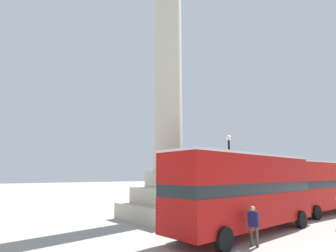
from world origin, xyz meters
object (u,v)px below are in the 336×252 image
monument_column (168,109)px  bus_b (245,189)px  pedestrian_near_lamp (253,224)px  bus_a (322,184)px  equestrian_statue (216,190)px  street_lamp (230,177)px

monument_column → bus_b: 8.53m
bus_b → pedestrian_near_lamp: 2.99m
bus_a → equestrian_statue: 9.44m
bus_a → equestrian_statue: equestrian_statue is taller
bus_b → equestrian_statue: (8.42, 9.19, -0.73)m
equestrian_statue → pedestrian_near_lamp: equestrian_statue is taller
street_lamp → pedestrian_near_lamp: (-4.29, -4.38, -2.01)m
monument_column → pedestrian_near_lamp: monument_column is taller
bus_a → street_lamp: size_ratio=1.91×
pedestrian_near_lamp → bus_a: bearing=87.7°
bus_b → equestrian_statue: bearing=46.3°
monument_column → pedestrian_near_lamp: (-1.70, -7.99, -7.13)m
bus_a → street_lamp: (-9.40, 2.33, 0.65)m
monument_column → bus_a: size_ratio=1.99×
bus_a → equestrian_statue: size_ratio=1.94×
bus_a → equestrian_statue: bearing=114.3°
bus_a → bus_b: bearing=-174.0°
monument_column → bus_b: (0.34, -6.30, -5.75)m
monument_column → pedestrian_near_lamp: size_ratio=12.99×
street_lamp → monument_column: bearing=125.6°
equestrian_statue → street_lamp: size_ratio=0.99×
pedestrian_near_lamp → street_lamp: bearing=124.8°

